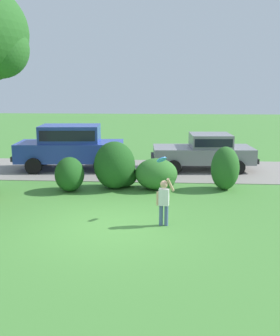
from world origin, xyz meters
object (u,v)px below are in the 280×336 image
frisbee (162,160)px  parked_suv (71,145)px  child_thrower (164,199)px  parked_sedan (205,150)px

frisbee → parked_suv: bearing=123.6°
child_thrower → frisbee: size_ratio=4.03×
child_thrower → frisbee: 1.15m
child_thrower → parked_suv: bearing=121.2°
parked_sedan → child_thrower: (-1.72, -6.98, -0.13)m
child_thrower → frisbee: frisbee is taller
parked_sedan → frisbee: 6.56m
parked_sedan → parked_suv: (-5.77, -0.29, 0.23)m
parked_sedan → frisbee: bearing=-106.0°
parked_suv → frisbee: size_ratio=15.11×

